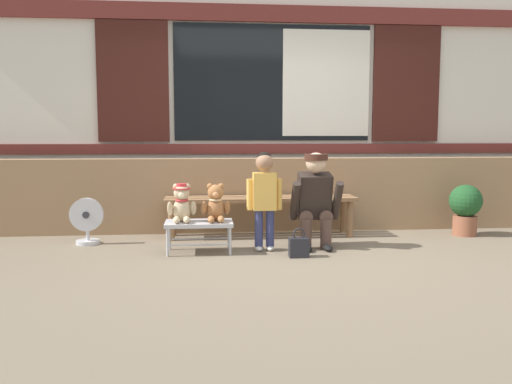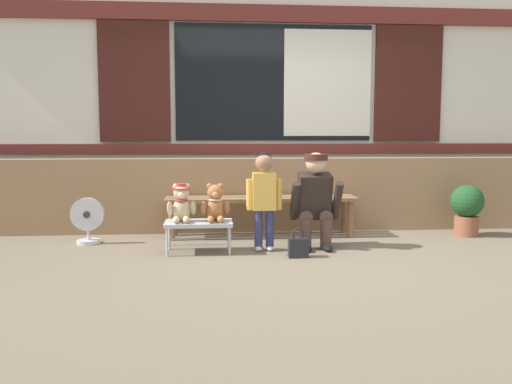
{
  "view_description": "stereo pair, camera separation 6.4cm",
  "coord_description": "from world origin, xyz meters",
  "px_view_note": "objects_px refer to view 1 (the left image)",
  "views": [
    {
      "loc": [
        -0.85,
        -4.76,
        1.13
      ],
      "look_at": [
        -0.33,
        0.56,
        0.55
      ],
      "focal_mm": 37.6,
      "sensor_mm": 36.0,
      "label": 1
    },
    {
      "loc": [
        -0.79,
        -4.77,
        1.13
      ],
      "look_at": [
        -0.33,
        0.56,
        0.55
      ],
      "focal_mm": 37.6,
      "sensor_mm": 36.0,
      "label": 2
    }
  ],
  "objects_px": {
    "teddy_bear_plain": "(216,204)",
    "small_display_bench": "(199,225)",
    "handbag_on_ground": "(299,247)",
    "potted_plant": "(465,207)",
    "floor_fan": "(87,221)",
    "child_standing": "(264,190)",
    "wooden_bench_long": "(261,203)",
    "adult_crouching": "(316,200)",
    "teddy_bear_with_hat": "(182,204)"
  },
  "relations": [
    {
      "from": "teddy_bear_plain",
      "to": "small_display_bench",
      "type": "bearing_deg",
      "value": -179.49
    },
    {
      "from": "teddy_bear_with_hat",
      "to": "potted_plant",
      "type": "relative_size",
      "value": 0.64
    },
    {
      "from": "small_display_bench",
      "to": "floor_fan",
      "type": "xyz_separation_m",
      "value": [
        -1.15,
        0.5,
        -0.03
      ]
    },
    {
      "from": "teddy_bear_plain",
      "to": "potted_plant",
      "type": "relative_size",
      "value": 0.64
    },
    {
      "from": "wooden_bench_long",
      "to": "handbag_on_ground",
      "type": "distance_m",
      "value": 1.1
    },
    {
      "from": "teddy_bear_plain",
      "to": "child_standing",
      "type": "relative_size",
      "value": 0.38
    },
    {
      "from": "teddy_bear_plain",
      "to": "handbag_on_ground",
      "type": "distance_m",
      "value": 0.89
    },
    {
      "from": "floor_fan",
      "to": "potted_plant",
      "type": "bearing_deg",
      "value": 1.35
    },
    {
      "from": "wooden_bench_long",
      "to": "adult_crouching",
      "type": "relative_size",
      "value": 2.21
    },
    {
      "from": "wooden_bench_long",
      "to": "handbag_on_ground",
      "type": "bearing_deg",
      "value": -76.81
    },
    {
      "from": "small_display_bench",
      "to": "floor_fan",
      "type": "height_order",
      "value": "floor_fan"
    },
    {
      "from": "adult_crouching",
      "to": "floor_fan",
      "type": "height_order",
      "value": "adult_crouching"
    },
    {
      "from": "potted_plant",
      "to": "child_standing",
      "type": "bearing_deg",
      "value": -166.24
    },
    {
      "from": "adult_crouching",
      "to": "potted_plant",
      "type": "relative_size",
      "value": 1.67
    },
    {
      "from": "wooden_bench_long",
      "to": "floor_fan",
      "type": "distance_m",
      "value": 1.84
    },
    {
      "from": "teddy_bear_with_hat",
      "to": "potted_plant",
      "type": "height_order",
      "value": "teddy_bear_with_hat"
    },
    {
      "from": "wooden_bench_long",
      "to": "teddy_bear_plain",
      "type": "distance_m",
      "value": 0.91
    },
    {
      "from": "handbag_on_ground",
      "to": "floor_fan",
      "type": "distance_m",
      "value": 2.21
    },
    {
      "from": "handbag_on_ground",
      "to": "teddy_bear_with_hat",
      "type": "bearing_deg",
      "value": 165.07
    },
    {
      "from": "child_standing",
      "to": "floor_fan",
      "type": "xyz_separation_m",
      "value": [
        -1.78,
        0.47,
        -0.35
      ]
    },
    {
      "from": "small_display_bench",
      "to": "wooden_bench_long",
      "type": "bearing_deg",
      "value": 48.3
    },
    {
      "from": "teddy_bear_plain",
      "to": "teddy_bear_with_hat",
      "type": "bearing_deg",
      "value": 179.87
    },
    {
      "from": "wooden_bench_long",
      "to": "child_standing",
      "type": "distance_m",
      "value": 0.76
    },
    {
      "from": "potted_plant",
      "to": "teddy_bear_with_hat",
      "type": "bearing_deg",
      "value": -169.19
    },
    {
      "from": "wooden_bench_long",
      "to": "adult_crouching",
      "type": "height_order",
      "value": "adult_crouching"
    },
    {
      "from": "teddy_bear_with_hat",
      "to": "handbag_on_ground",
      "type": "height_order",
      "value": "teddy_bear_with_hat"
    },
    {
      "from": "child_standing",
      "to": "teddy_bear_plain",
      "type": "bearing_deg",
      "value": -176.79
    },
    {
      "from": "teddy_bear_with_hat",
      "to": "adult_crouching",
      "type": "bearing_deg",
      "value": 4.95
    },
    {
      "from": "wooden_bench_long",
      "to": "adult_crouching",
      "type": "xyz_separation_m",
      "value": [
        0.48,
        -0.64,
        0.11
      ]
    },
    {
      "from": "teddy_bear_with_hat",
      "to": "handbag_on_ground",
      "type": "distance_m",
      "value": 1.17
    },
    {
      "from": "child_standing",
      "to": "handbag_on_ground",
      "type": "relative_size",
      "value": 3.52
    },
    {
      "from": "child_standing",
      "to": "small_display_bench",
      "type": "bearing_deg",
      "value": -177.47
    },
    {
      "from": "small_display_bench",
      "to": "teddy_bear_plain",
      "type": "relative_size",
      "value": 1.76
    },
    {
      "from": "wooden_bench_long",
      "to": "potted_plant",
      "type": "bearing_deg",
      "value": -3.95
    },
    {
      "from": "floor_fan",
      "to": "child_standing",
      "type": "bearing_deg",
      "value": -14.86
    },
    {
      "from": "handbag_on_ground",
      "to": "teddy_bear_plain",
      "type": "bearing_deg",
      "value": 159.25
    },
    {
      "from": "adult_crouching",
      "to": "potted_plant",
      "type": "xyz_separation_m",
      "value": [
        1.8,
        0.48,
        -0.16
      ]
    },
    {
      "from": "teddy_bear_with_hat",
      "to": "floor_fan",
      "type": "xyz_separation_m",
      "value": [
        -0.99,
        0.5,
        -0.23
      ]
    },
    {
      "from": "handbag_on_ground",
      "to": "floor_fan",
      "type": "relative_size",
      "value": 0.57
    },
    {
      "from": "small_display_bench",
      "to": "teddy_bear_plain",
      "type": "distance_m",
      "value": 0.25
    },
    {
      "from": "teddy_bear_plain",
      "to": "floor_fan",
      "type": "distance_m",
      "value": 1.42
    },
    {
      "from": "teddy_bear_with_hat",
      "to": "floor_fan",
      "type": "height_order",
      "value": "teddy_bear_with_hat"
    },
    {
      "from": "teddy_bear_plain",
      "to": "adult_crouching",
      "type": "relative_size",
      "value": 0.38
    },
    {
      "from": "handbag_on_ground",
      "to": "potted_plant",
      "type": "bearing_deg",
      "value": 23.38
    },
    {
      "from": "teddy_bear_plain",
      "to": "potted_plant",
      "type": "bearing_deg",
      "value": 12.02
    },
    {
      "from": "handbag_on_ground",
      "to": "child_standing",
      "type": "bearing_deg",
      "value": 132.31
    },
    {
      "from": "small_display_bench",
      "to": "teddy_bear_with_hat",
      "type": "relative_size",
      "value": 1.76
    },
    {
      "from": "teddy_bear_with_hat",
      "to": "child_standing",
      "type": "relative_size",
      "value": 0.38
    },
    {
      "from": "teddy_bear_with_hat",
      "to": "potted_plant",
      "type": "xyz_separation_m",
      "value": [
        3.11,
        0.59,
        -0.15
      ]
    },
    {
      "from": "handbag_on_ground",
      "to": "potted_plant",
      "type": "distance_m",
      "value": 2.23
    }
  ]
}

